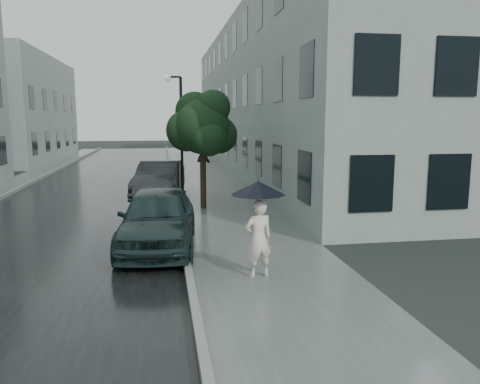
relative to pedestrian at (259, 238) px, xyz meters
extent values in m
plane|color=black|center=(0.14, 0.63, -0.83)|extent=(120.00, 120.00, 0.00)
cube|color=slate|center=(0.39, 12.63, -0.82)|extent=(3.50, 60.00, 0.01)
cube|color=slate|center=(-1.44, 12.63, -0.75)|extent=(0.15, 60.00, 0.15)
cube|color=black|center=(-4.94, 12.63, -0.82)|extent=(6.85, 60.00, 0.00)
cube|color=slate|center=(-8.44, 12.63, -0.75)|extent=(0.15, 60.00, 0.15)
cube|color=gray|center=(5.64, 20.13, 3.67)|extent=(7.00, 36.00, 9.00)
cube|color=black|center=(2.16, 20.13, 3.67)|extent=(0.08, 32.40, 7.20)
cube|color=gray|center=(-13.66, 30.63, 3.17)|extent=(7.00, 18.00, 8.00)
cube|color=black|center=(-10.18, 30.63, 3.17)|extent=(0.08, 16.20, 6.40)
imported|color=beige|center=(0.00, 0.00, 0.00)|extent=(0.67, 0.51, 1.63)
cylinder|color=black|center=(-0.01, 0.03, 0.55)|extent=(0.02, 0.02, 0.73)
cone|color=black|center=(-0.01, 0.03, 1.05)|extent=(1.17, 1.17, 0.28)
cylinder|color=black|center=(-0.01, 0.03, 1.21)|extent=(0.02, 0.02, 0.08)
cylinder|color=black|center=(-0.01, 0.03, 0.15)|extent=(0.03, 0.03, 0.06)
cylinder|color=#332619|center=(-0.46, 7.69, 0.28)|extent=(0.22, 0.22, 2.21)
sphere|color=#163119|center=(-0.46, 7.69, 2.15)|extent=(1.98, 1.98, 1.98)
sphere|color=#163119|center=(0.15, 7.92, 1.84)|extent=(1.37, 1.37, 1.37)
sphere|color=#163119|center=(-1.00, 8.00, 2.00)|extent=(1.53, 1.53, 1.53)
sphere|color=#163119|center=(-0.32, 7.16, 1.77)|extent=(1.29, 1.29, 1.29)
sphere|color=#163119|center=(-0.69, 8.15, 2.69)|extent=(1.45, 1.45, 1.45)
sphere|color=#163119|center=(-0.09, 7.54, 2.84)|extent=(1.23, 1.23, 1.23)
cylinder|color=black|center=(-1.09, 10.71, 1.65)|extent=(0.12, 0.12, 4.96)
cylinder|color=black|center=(-1.09, 10.71, -0.73)|extent=(0.28, 0.28, 0.20)
cylinder|color=black|center=(-1.33, 10.76, 4.13)|extent=(0.51, 0.19, 0.08)
sphere|color=silver|center=(-1.63, 10.83, 4.08)|extent=(0.32, 0.32, 0.32)
imported|color=#192A2A|center=(-2.06, 2.60, -0.05)|extent=(2.19, 4.67, 1.55)
imported|color=#222527|center=(-2.07, 10.26, -0.07)|extent=(2.31, 4.76, 1.50)
camera|label=1|loc=(-1.93, -9.19, 2.47)|focal=35.00mm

